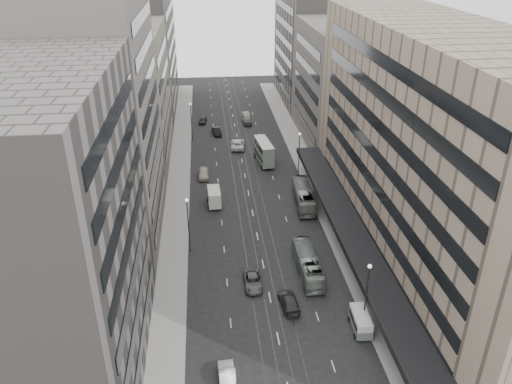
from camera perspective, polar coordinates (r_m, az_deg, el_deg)
name	(u,v)px	position (r m, az deg, el deg)	size (l,w,h in m)	color
ground	(271,303)	(60.99, 1.72, -12.53)	(220.00, 220.00, 0.00)	black
sidewalk_right	(308,169)	(94.44, 5.93, 2.63)	(4.00, 125.00, 0.15)	gray
sidewalk_left	(179,175)	(92.71, -8.76, 1.96)	(4.00, 125.00, 0.15)	gray
department_store	(435,154)	(65.90, 19.80, 4.11)	(19.20, 60.00, 30.00)	gray
building_right_mid	(342,85)	(105.98, 9.81, 11.96)	(15.00, 28.00, 24.00)	#554E49
building_right_far	(312,47)	(133.95, 6.46, 16.16)	(15.00, 32.00, 28.00)	#595550
building_left_a	(42,244)	(47.66, -23.28, -5.43)	(15.00, 28.00, 30.00)	#595550
building_left_b	(95,121)	(70.66, -17.97, 7.69)	(15.00, 26.00, 34.00)	#554E49
building_left_c	(124,97)	(97.36, -14.80, 10.43)	(15.00, 28.00, 25.00)	#736859
building_left_d	(141,53)	(128.84, -13.00, 15.23)	(15.00, 38.00, 28.00)	#595550
lamp_right_near	(367,288)	(55.92, 12.57, -10.71)	(0.44, 0.44, 8.32)	#262628
lamp_right_far	(299,149)	(89.74, 4.96, 4.90)	(0.44, 0.44, 8.32)	#262628
lamp_left_near	(188,219)	(67.59, -7.78, -3.09)	(0.44, 0.44, 8.32)	#262628
lamp_left_far	(191,117)	(107.02, -7.43, 8.47)	(0.44, 0.44, 8.32)	#262628
bus_near	(308,264)	(65.19, 5.92, -8.17)	(2.39, 10.20, 2.84)	gray
bus_far	(303,196)	(81.25, 5.43, -0.44)	(2.58, 11.02, 3.07)	gray
double_decker	(264,151)	(95.95, 0.91, 4.66)	(3.21, 8.16, 4.35)	slate
vw_microbus	(361,321)	(57.82, 11.87, -14.23)	(2.05, 4.20, 2.23)	slate
panel_van	(214,197)	(80.91, -4.80, -0.54)	(2.32, 4.48, 2.78)	beige
sedan_1	(227,379)	(51.68, -3.32, -20.53)	(1.53, 4.40, 1.45)	white
sedan_2	(253,281)	(63.14, -0.35, -10.17)	(2.21, 4.80, 1.33)	#4F4F52
sedan_3	(289,301)	(60.16, 3.79, -12.37)	(1.97, 4.84, 1.41)	#27272A
sedan_4	(203,173)	(90.93, -6.03, 2.13)	(1.89, 4.70, 1.60)	#B9B099
sedan_5	(217,131)	(111.42, -4.54, 6.93)	(1.59, 4.57, 1.50)	black
sedan_6	(238,144)	(103.72, -2.12, 5.49)	(2.75, 5.96, 1.66)	silver
sedan_7	(247,121)	(117.89, -1.06, 8.11)	(1.88, 4.63, 1.34)	#575759
sedan_8	(203,120)	(119.09, -6.09, 8.18)	(1.66, 4.13, 1.41)	#28282A
sedan_9	(246,115)	(122.37, -1.18, 8.85)	(1.51, 4.32, 1.42)	#A9A08C
pedestrian	(425,369)	(54.44, 18.77, -18.62)	(0.73, 0.48, 1.99)	black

